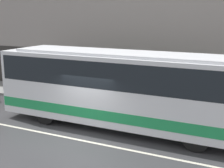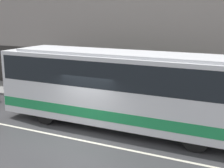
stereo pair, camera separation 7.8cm
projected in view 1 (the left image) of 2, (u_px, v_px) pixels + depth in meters
name	position (u px, v px, depth m)	size (l,w,h in m)	color
ground_plane	(78.00, 140.00, 12.89)	(60.00, 60.00, 0.00)	#38383A
sidewalk	(128.00, 105.00, 17.60)	(60.00, 2.75, 0.14)	gray
lane_stripe	(78.00, 140.00, 12.89)	(54.00, 0.14, 0.01)	beige
transit_bus	(115.00, 85.00, 13.96)	(10.97, 2.48, 3.47)	silver
pedestrian_waiting	(130.00, 92.00, 17.04)	(0.36, 0.36, 1.62)	#1E5933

